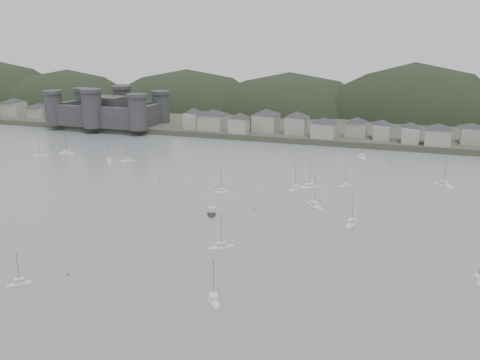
% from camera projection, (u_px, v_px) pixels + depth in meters
% --- Properties ---
extents(ground, '(900.00, 900.00, 0.00)m').
position_uv_depth(ground, '(124.00, 296.00, 109.93)').
color(ground, slate).
rests_on(ground, ground).
extents(far_shore_land, '(900.00, 250.00, 3.00)m').
position_uv_depth(far_shore_land, '(339.00, 110.00, 378.01)').
color(far_shore_land, '#383D2D').
rests_on(far_shore_land, ground).
extents(forested_ridge, '(851.55, 103.94, 102.57)m').
position_uv_depth(forested_ridge, '(340.00, 134.00, 356.58)').
color(forested_ridge, black).
rests_on(forested_ridge, ground).
extents(castle, '(66.00, 43.00, 20.00)m').
position_uv_depth(castle, '(108.00, 110.00, 308.78)').
color(castle, '#343437').
rests_on(castle, far_shore_land).
extents(waterfront_town, '(451.48, 28.46, 12.92)m').
position_uv_depth(waterfront_town, '(407.00, 129.00, 258.42)').
color(waterfront_town, '#9A978C').
rests_on(waterfront_town, far_shore_land).
extents(sailboat_lead, '(9.01, 4.17, 11.86)m').
position_uv_depth(sailboat_lead, '(67.00, 153.00, 244.02)').
color(sailboat_lead, silver).
rests_on(sailboat_lead, ground).
extents(moored_fleet, '(241.52, 169.69, 13.57)m').
position_uv_depth(moored_fleet, '(169.00, 199.00, 175.17)').
color(moored_fleet, silver).
rests_on(moored_fleet, ground).
extents(motor_launch_far, '(5.52, 7.89, 3.79)m').
position_uv_depth(motor_launch_far, '(212.00, 213.00, 160.76)').
color(motor_launch_far, black).
rests_on(motor_launch_far, ground).
extents(mooring_buoys, '(87.50, 126.12, 0.70)m').
position_uv_depth(mooring_buoys, '(122.00, 197.00, 177.31)').
color(mooring_buoys, '#AC6C39').
rests_on(mooring_buoys, ground).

